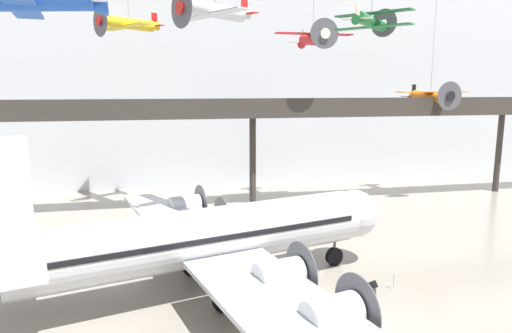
{
  "coord_description": "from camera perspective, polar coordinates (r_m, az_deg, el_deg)",
  "views": [
    {
      "loc": [
        -9.3,
        -20.74,
        12.71
      ],
      "look_at": [
        -2.69,
        11.74,
        6.83
      ],
      "focal_mm": 32.0,
      "sensor_mm": 36.0,
      "label": 1
    }
  ],
  "objects": [
    {
      "name": "suspended_plane_orange_highwing",
      "position": [
        55.0,
        20.95,
        8.19
      ],
      "size": [
        8.54,
        6.96,
        12.08
      ],
      "rotation": [
        0.0,
        0.0,
        4.8
      ],
      "color": "orange"
    },
    {
      "name": "suspended_plane_yellow_lowwing",
      "position": [
        48.08,
        -15.61,
        16.8
      ],
      "size": [
        6.71,
        7.37,
        5.29
      ],
      "rotation": [
        0.0,
        0.0,
        3.71
      ],
      "color": "yellow"
    },
    {
      "name": "hangar_back_wall",
      "position": [
        59.42,
        -2.54,
        10.34
      ],
      "size": [
        140.0,
        3.0,
        26.02
      ],
      "color": "silver",
      "rests_on": "ground"
    },
    {
      "name": "airliner_silver_main",
      "position": [
        28.25,
        -7.06,
        -8.9
      ],
      "size": [
        26.94,
        31.22,
        10.29
      ],
      "rotation": [
        0.0,
        0.0,
        0.26
      ],
      "color": "silver",
      "rests_on": "ground"
    },
    {
      "name": "suspended_plane_silver_racer",
      "position": [
        33.87,
        -5.16,
        18.79
      ],
      "size": [
        6.24,
        6.98,
        6.01
      ],
      "rotation": [
        0.0,
        0.0,
        3.65
      ],
      "color": "silver"
    },
    {
      "name": "stanchion_barrier",
      "position": [
        31.09,
        16.83,
        -13.87
      ],
      "size": [
        0.36,
        0.36,
        1.08
      ],
      "color": "#B2B5BA",
      "rests_on": "ground"
    },
    {
      "name": "suspended_plane_green_biplane",
      "position": [
        40.75,
        14.24,
        17.16
      ],
      "size": [
        5.59,
        5.87,
        5.6
      ],
      "rotation": [
        0.0,
        0.0,
        0.69
      ],
      "color": "#1E6B33"
    },
    {
      "name": "mezzanine_walkway",
      "position": [
        47.49,
        -0.19,
        6.5
      ],
      "size": [
        110.0,
        3.2,
        11.48
      ],
      "color": "#38332D",
      "rests_on": "ground"
    },
    {
      "name": "suspended_plane_red_highwing",
      "position": [
        48.35,
        7.12,
        15.52
      ],
      "size": [
        8.11,
        6.63,
        6.31
      ],
      "rotation": [
        0.0,
        0.0,
        4.76
      ],
      "color": "red"
    },
    {
      "name": "ground_plane",
      "position": [
        26.04,
        11.69,
        -19.38
      ],
      "size": [
        260.0,
        260.0,
        0.0
      ],
      "primitive_type": "plane",
      "color": "gray"
    },
    {
      "name": "info_sign_pedestal",
      "position": [
        29.42,
        14.39,
        -14.89
      ],
      "size": [
        0.38,
        0.71,
        1.24
      ],
      "rotation": [
        0.0,
        0.0,
        0.46
      ],
      "color": "#4C4C51",
      "rests_on": "ground"
    }
  ]
}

